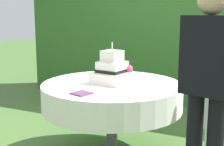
% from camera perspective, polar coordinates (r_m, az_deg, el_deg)
% --- Properties ---
extents(foliage_hedge, '(5.02, 0.62, 2.77)m').
position_cam_1_polar(foliage_hedge, '(5.22, 11.30, 10.14)').
color(foliage_hedge, '#336628').
rests_on(foliage_hedge, ground_plane).
extents(cake_table, '(1.34, 1.34, 0.75)m').
position_cam_1_polar(cake_table, '(3.15, -0.02, -4.05)').
color(cake_table, '#4C4C51').
rests_on(cake_table, ground_plane).
extents(wedding_cake, '(0.36, 0.36, 0.39)m').
position_cam_1_polar(wedding_cake, '(3.11, 0.09, 0.32)').
color(wedding_cake, white).
rests_on(wedding_cake, cake_table).
extents(serving_plate_near, '(0.13, 0.13, 0.01)m').
position_cam_1_polar(serving_plate_near, '(3.25, 5.07, -1.24)').
color(serving_plate_near, white).
rests_on(serving_plate_near, cake_table).
extents(serving_plate_far, '(0.11, 0.11, 0.01)m').
position_cam_1_polar(serving_plate_far, '(3.19, -8.14, -1.53)').
color(serving_plate_far, white).
rests_on(serving_plate_far, cake_table).
extents(napkin_stack, '(0.18, 0.18, 0.01)m').
position_cam_1_polar(napkin_stack, '(2.74, -5.33, -3.54)').
color(napkin_stack, '#603856').
rests_on(napkin_stack, cake_table).
extents(garden_chair, '(0.41, 0.41, 0.89)m').
position_cam_1_polar(garden_chair, '(2.98, 18.75, -7.16)').
color(garden_chair, white).
rests_on(garden_chair, ground_plane).
extents(standing_person, '(0.40, 0.28, 1.60)m').
position_cam_1_polar(standing_person, '(2.39, 16.33, -1.75)').
color(standing_person, black).
rests_on(standing_person, ground_plane).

